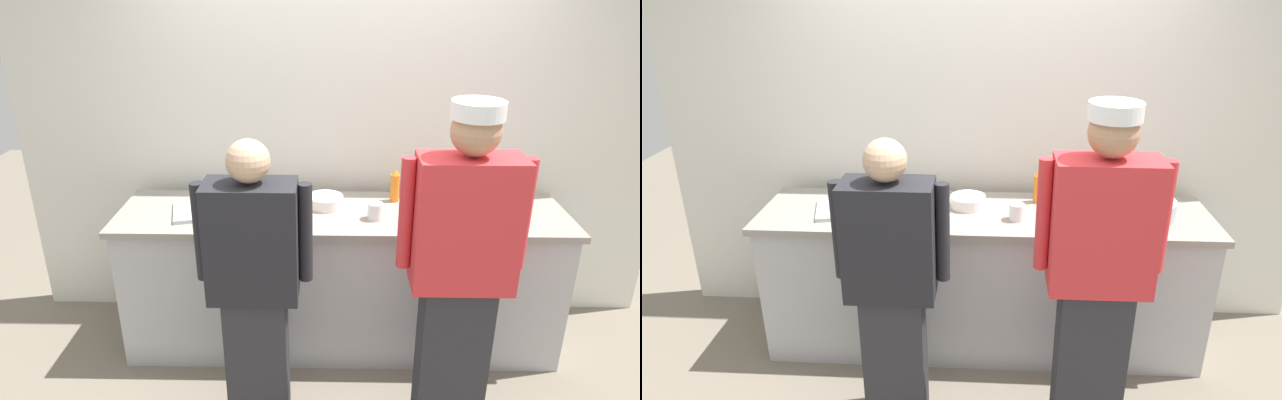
{
  "view_description": "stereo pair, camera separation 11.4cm",
  "coord_description": "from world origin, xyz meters",
  "views": [
    {
      "loc": [
        -0.07,
        -2.73,
        2.29
      ],
      "look_at": [
        -0.13,
        0.35,
        1.01
      ],
      "focal_mm": 31.05,
      "sensor_mm": 36.0,
      "label": 1
    },
    {
      "loc": [
        0.04,
        -2.72,
        2.29
      ],
      "look_at": [
        -0.13,
        0.35,
        1.01
      ],
      "focal_mm": 31.05,
      "sensor_mm": 36.0,
      "label": 2
    }
  ],
  "objects": [
    {
      "name": "sheet_tray",
      "position": [
        -0.81,
        0.34,
        0.95
      ],
      "size": [
        0.49,
        0.41,
        0.02
      ],
      "primitive_type": "cube",
      "rotation": [
        0.0,
        0.0,
        0.25
      ],
      "color": "#B7BABF",
      "rests_on": "prep_counter"
    },
    {
      "name": "ramekin_orange_sauce",
      "position": [
        0.7,
        0.25,
        0.96
      ],
      "size": [
        0.09,
        0.09,
        0.04
      ],
      "color": "white",
      "rests_on": "prep_counter"
    },
    {
      "name": "chef_near_left",
      "position": [
        -0.45,
        -0.33,
        0.84
      ],
      "size": [
        0.59,
        0.24,
        1.59
      ],
      "color": "#2D2D33",
      "rests_on": "ground"
    },
    {
      "name": "wall_back",
      "position": [
        0.0,
        0.81,
        1.41
      ],
      "size": [
        4.27,
        0.1,
        2.82
      ],
      "color": "silver",
      "rests_on": "ground"
    },
    {
      "name": "chef_center",
      "position": [
        0.57,
        -0.33,
        0.95
      ],
      "size": [
        0.63,
        0.24,
        1.77
      ],
      "color": "#2D2D33",
      "rests_on": "ground"
    },
    {
      "name": "squeeze_bottle_secondary",
      "position": [
        0.33,
        0.53,
        1.04
      ],
      "size": [
        0.06,
        0.06,
        0.21
      ],
      "color": "orange",
      "rests_on": "prep_counter"
    },
    {
      "name": "ramekin_yellow_sauce",
      "position": [
        -0.48,
        0.32,
        0.96
      ],
      "size": [
        0.09,
        0.09,
        0.05
      ],
      "color": "white",
      "rests_on": "prep_counter"
    },
    {
      "name": "squeeze_bottle_primary",
      "position": [
        0.75,
        0.47,
        1.02
      ],
      "size": [
        0.05,
        0.05,
        0.18
      ],
      "color": "#E5E066",
      "rests_on": "prep_counter"
    },
    {
      "name": "ground_plane",
      "position": [
        0.0,
        0.0,
        0.0
      ],
      "size": [
        9.0,
        9.0,
        0.0
      ],
      "primitive_type": "plane",
      "color": "slate"
    },
    {
      "name": "prep_counter",
      "position": [
        0.0,
        0.35,
        0.47
      ],
      "size": [
        2.72,
        0.66,
        0.94
      ],
      "color": "#B2B2B7",
      "rests_on": "ground"
    },
    {
      "name": "mixing_bowl_steel",
      "position": [
        0.95,
        0.35,
        0.99
      ],
      "size": [
        0.36,
        0.36,
        0.1
      ],
      "primitive_type": "cylinder",
      "color": "#B7BABF",
      "rests_on": "prep_counter"
    },
    {
      "name": "squeeze_bottle_spare",
      "position": [
        -0.27,
        0.19,
        1.03
      ],
      "size": [
        0.06,
        0.06,
        0.2
      ],
      "color": "orange",
      "rests_on": "prep_counter"
    },
    {
      "name": "deli_cup",
      "position": [
        0.19,
        0.25,
        0.99
      ],
      "size": [
        0.09,
        0.09,
        0.1
      ],
      "primitive_type": "cylinder",
      "color": "white",
      "rests_on": "prep_counter"
    },
    {
      "name": "plate_stack_front",
      "position": [
        -0.1,
        0.42,
        0.97
      ],
      "size": [
        0.22,
        0.22,
        0.07
      ],
      "color": "white",
      "rests_on": "prep_counter"
    }
  ]
}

